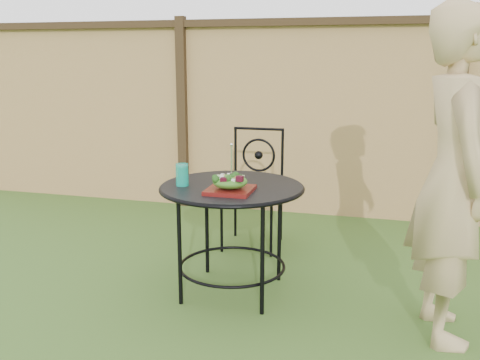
{
  "coord_description": "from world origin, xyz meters",
  "views": [
    {
      "loc": [
        0.68,
        -2.91,
        1.53
      ],
      "look_at": [
        -0.2,
        0.3,
        0.75
      ],
      "focal_mm": 40.0,
      "sensor_mm": 36.0,
      "label": 1
    }
  ],
  "objects_px": {
    "patio_table": "(232,206)",
    "patio_chair": "(254,185)",
    "salad_plate": "(230,190)",
    "diner": "(454,177)"
  },
  "relations": [
    {
      "from": "patio_chair",
      "to": "patio_table",
      "type": "bearing_deg",
      "value": -84.91
    },
    {
      "from": "patio_table",
      "to": "diner",
      "type": "bearing_deg",
      "value": -9.02
    },
    {
      "from": "diner",
      "to": "patio_table",
      "type": "bearing_deg",
      "value": 70.84
    },
    {
      "from": "patio_table",
      "to": "patio_chair",
      "type": "xyz_separation_m",
      "value": [
        -0.08,
        0.94,
        -0.08
      ]
    },
    {
      "from": "patio_chair",
      "to": "diner",
      "type": "distance_m",
      "value": 1.83
    },
    {
      "from": "patio_chair",
      "to": "salad_plate",
      "type": "bearing_deg",
      "value": -83.8
    },
    {
      "from": "patio_chair",
      "to": "salad_plate",
      "type": "distance_m",
      "value": 1.14
    },
    {
      "from": "patio_chair",
      "to": "salad_plate",
      "type": "relative_size",
      "value": 3.52
    },
    {
      "from": "diner",
      "to": "salad_plate",
      "type": "height_order",
      "value": "diner"
    },
    {
      "from": "patio_table",
      "to": "patio_chair",
      "type": "distance_m",
      "value": 0.95
    }
  ]
}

